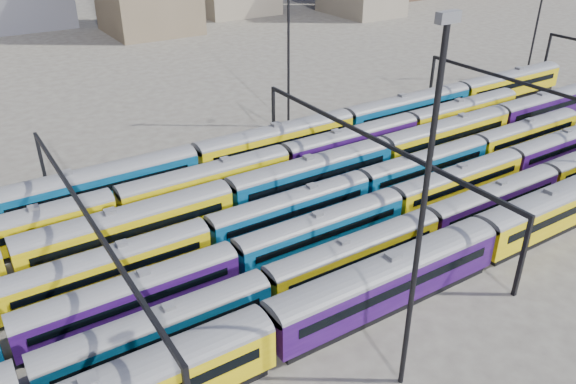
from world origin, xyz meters
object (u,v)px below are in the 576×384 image
rake_0 (268,328)px  rake_1 (493,198)px  mast_2 (423,212)px  rake_2 (395,201)px

rake_0 → rake_1: (30.73, 5.00, -0.57)m
rake_0 → mast_2: 14.72m
rake_2 → mast_2: bearing=-130.7°
rake_1 → rake_0: bearing=-170.8°
rake_0 → rake_2: (21.43, 10.00, -0.54)m
rake_1 → mast_2: bearing=-153.3°
rake_2 → rake_1: bearing=-28.3°
rake_0 → mast_2: mast_2 is taller
rake_2 → mast_2: size_ratio=4.40×
rake_1 → mast_2: size_ratio=5.07×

